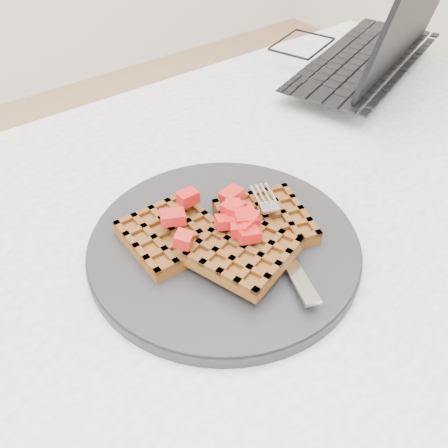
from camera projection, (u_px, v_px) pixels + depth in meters
The scene contains 6 objects.
table at pixel (251, 297), 0.66m from camera, with size 1.20×0.80×0.75m.
plate at pixel (224, 245), 0.55m from camera, with size 0.30×0.30×0.02m, color black.
waffles at pixel (226, 235), 0.54m from camera, with size 0.20×0.18×0.03m.
strawberry_pile at pixel (224, 214), 0.52m from camera, with size 0.15×0.15×0.02m, color #900507, non-canonical shape.
fork at pixel (278, 239), 0.54m from camera, with size 0.02×0.18×0.02m, color silver, non-canonical shape.
laptop at pixel (349, 49), 0.88m from camera, with size 0.44×0.38×0.26m.
Camera 1 is at (-0.28, -0.32, 1.15)m, focal length 40.00 mm.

